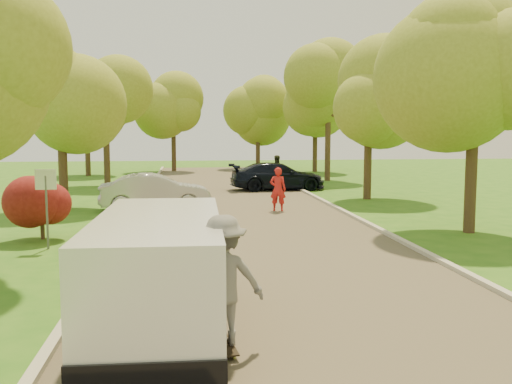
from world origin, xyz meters
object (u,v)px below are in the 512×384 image
minivan (160,269)px  longboard (223,344)px  silver_sedan (155,192)px  skateboarder (223,280)px  street_sign (46,192)px  dark_sedan (277,176)px  person_olive (276,171)px  person_striped (278,189)px

minivan → longboard: (0.95, -1.11, -0.87)m
silver_sedan → skateboarder: 15.44m
longboard → street_sign: bearing=-68.9°
silver_sedan → skateboarder: bearing=-177.4°
dark_sedan → person_olive: bearing=-11.6°
skateboarder → person_striped: 14.57m
silver_sedan → person_olive: person_olive is taller
street_sign → skateboarder: bearing=-61.4°
street_sign → minivan: bearing=-63.7°
longboard → skateboarder: bearing=-107.0°
minivan → silver_sedan: (-0.80, 14.22, -0.24)m
dark_sedan → longboard: 22.81m
minivan → skateboarder: skateboarder is taller
street_sign → person_striped: street_sign is taller
dark_sedan → longboard: bearing=164.1°
minivan → longboard: bearing=-47.9°
dark_sedan → person_olive: size_ratio=2.82×
silver_sedan → dark_sedan: 9.35m
minivan → person_striped: (4.06, 13.13, -0.10)m
person_olive → minivan: bearing=74.5°
minivan → person_olive: bearing=77.8°
silver_sedan → dark_sedan: bearing=-45.1°
street_sign → skateboarder: street_sign is taller
minivan → skateboarder: 1.47m
longboard → person_olive: person_olive is taller
skateboarder → person_striped: (3.11, 14.24, -0.18)m
minivan → person_striped: minivan is taller
skateboarder → person_olive: skateboarder is taller
person_striped → dark_sedan: bearing=-81.4°
street_sign → person_olive: bearing=61.4°
dark_sedan → person_olive: (0.20, 1.69, 0.16)m
dark_sedan → person_striped: size_ratio=2.91×
person_olive → longboard: bearing=77.3°
street_sign → silver_sedan: bearing=71.6°
silver_sedan → person_striped: bearing=-106.6°
longboard → dark_sedan: bearing=-108.7°
dark_sedan → street_sign: bearing=144.5°
dark_sedan → skateboarder: skateboarder is taller
person_striped → person_olive: person_olive is taller
minivan → dark_sedan: 21.92m
minivan → silver_sedan: 14.25m
person_striped → silver_sedan: bearing=4.9°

